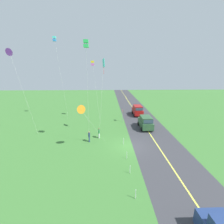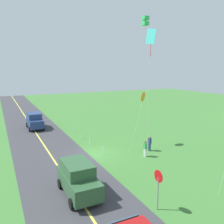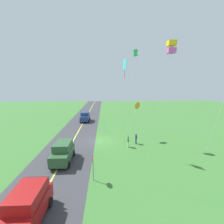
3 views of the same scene
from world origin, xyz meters
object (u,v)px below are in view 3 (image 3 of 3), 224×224
kite_blue_mid (125,66)px  person_adult_near (136,138)px  car_suv_foreground (63,152)px  person_adult_companion (128,141)px  stop_sign (93,162)px  kite_yellow_high (138,106)px  kite_pink_drift (171,48)px  car_parked_east_near (27,207)px  car_parked_west_far (85,117)px  kite_red_low (135,53)px

kite_blue_mid → person_adult_near: bearing=141.8°
car_suv_foreground → person_adult_companion: car_suv_foreground is taller
stop_sign → kite_yellow_high: size_ratio=0.43×
kite_pink_drift → person_adult_near: bearing=-179.3°
car_parked_east_near → kite_blue_mid: kite_blue_mid is taller
person_adult_companion → kite_yellow_high: kite_yellow_high is taller
stop_sign → kite_pink_drift: bearing=73.5°
car_parked_west_far → stop_sign: stop_sign is taller
car_parked_west_far → kite_yellow_high: bearing=37.3°
car_parked_east_near → kite_yellow_high: kite_yellow_high is taller
car_parked_west_far → kite_pink_drift: size_ratio=0.37×
kite_blue_mid → kite_red_low: bearing=152.5°
person_adult_near → person_adult_companion: size_ratio=1.00×
person_adult_near → kite_blue_mid: bearing=-130.9°
person_adult_near → person_adult_companion: same height
kite_blue_mid → kite_yellow_high: bearing=150.8°
kite_pink_drift → car_parked_east_near: bearing=-74.8°
person_adult_near → kite_red_low: size_ratio=0.12×
kite_blue_mid → kite_yellow_high: 7.85m
car_parked_west_far → kite_blue_mid: size_ratio=0.37×
kite_red_low → car_parked_west_far: bearing=-147.2°
kite_yellow_high → person_adult_companion: bearing=-30.1°
kite_red_low → kite_yellow_high: kite_red_low is taller
stop_sign → person_adult_companion: 8.93m
car_parked_east_near → person_adult_near: size_ratio=2.75×
person_adult_near → car_parked_east_near: bearing=-128.5°
kite_red_low → kite_blue_mid: kite_red_low is taller
car_suv_foreground → car_parked_east_near: size_ratio=1.00×
car_parked_east_near → person_adult_near: 16.40m
car_parked_west_far → kite_pink_drift: (25.81, 9.45, 10.17)m
stop_sign → kite_red_low: size_ratio=0.19×
car_parked_east_near → kite_red_low: bearing=146.8°
kite_pink_drift → kite_red_low: bearing=-178.3°
person_adult_companion → car_parked_west_far: bearing=98.2°
kite_yellow_high → kite_pink_drift: (12.83, -0.45, 5.91)m
person_adult_companion → kite_pink_drift: 14.19m
car_parked_east_near → kite_yellow_high: (-15.46, 10.16, 4.26)m
kite_blue_mid → kite_pink_drift: 8.25m
stop_sign → kite_blue_mid: kite_blue_mid is taller
car_suv_foreground → kite_pink_drift: (5.63, 9.58, 10.17)m
person_adult_companion → car_parked_east_near: bearing=-141.9°
kite_blue_mid → kite_pink_drift: (7.90, 2.30, 0.45)m
person_adult_companion → kite_blue_mid: 10.17m
person_adult_near → kite_pink_drift: kite_pink_drift is taller
stop_sign → kite_pink_drift: kite_pink_drift is taller
car_parked_east_near → person_adult_companion: car_parked_east_near is taller
car_parked_east_near → stop_sign: 5.87m
kite_yellow_high → car_parked_east_near: bearing=-33.3°
stop_sign → kite_yellow_high: (-11.09, 6.30, 3.62)m
car_parked_east_near → person_adult_near: car_parked_east_near is taller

